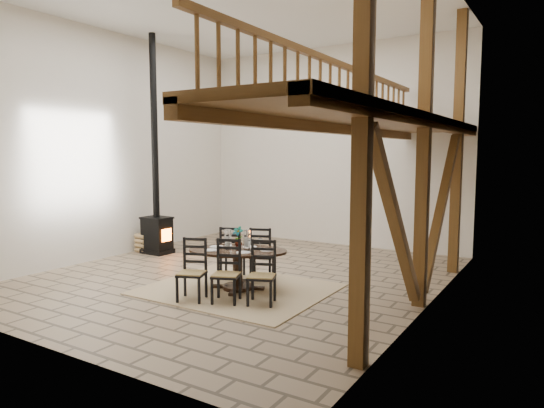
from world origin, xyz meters
The scene contains 7 objects.
ground centered at (0.00, 0.00, 0.00)m, with size 8.00×8.00×0.00m, color gray.
room_shell centered at (1.19, 0.00, 3.01)m, with size 7.02×8.02×5.01m.
rug centered at (0.51, -0.77, 0.01)m, with size 3.00×2.50×0.02m, color tan.
dining_table centered at (0.55, -0.86, 0.39)m, with size 2.04×2.21×1.09m.
wood_stove centered at (-2.88, 0.73, 1.12)m, with size 0.68×0.53×5.00m.
log_basket centered at (-3.04, 0.95, 0.21)m, with size 0.57×0.57×0.47m.
log_stack centered at (-3.23, 0.71, 0.22)m, with size 0.35×0.46×0.44m.
Camera 1 is at (5.26, -7.35, 2.33)m, focal length 32.00 mm.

